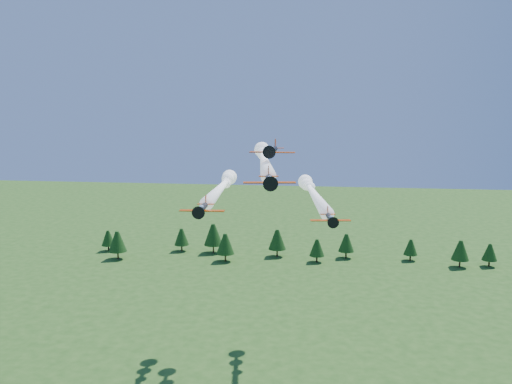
# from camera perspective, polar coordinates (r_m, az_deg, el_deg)

# --- Properties ---
(plane_lead) EXTENTS (13.52, 57.97, 3.70)m
(plane_lead) POSITION_cam_1_polar(r_m,az_deg,el_deg) (119.96, 0.78, 3.31)
(plane_lead) COLOR black
(plane_lead) RESTS_ON ground
(plane_left) EXTENTS (8.21, 47.27, 3.70)m
(plane_left) POSITION_cam_1_polar(r_m,az_deg,el_deg) (127.77, -3.44, 0.54)
(plane_left) COLOR black
(plane_left) RESTS_ON ground
(plane_right) EXTENTS (11.93, 51.77, 3.70)m
(plane_right) POSITION_cam_1_polar(r_m,az_deg,el_deg) (129.81, 5.68, -0.02)
(plane_right) COLOR black
(plane_right) RESTS_ON ground
(plane_slot) EXTENTS (8.48, 9.24, 2.99)m
(plane_slot) POSITION_cam_1_polar(r_m,az_deg,el_deg) (105.76, 1.65, 4.21)
(plane_slot) COLOR black
(plane_slot) RESTS_ON ground
(treeline) EXTENTS (168.43, 20.78, 11.60)m
(treeline) POSITION_cam_1_polar(r_m,az_deg,el_deg) (217.45, 2.46, -5.06)
(treeline) COLOR #382314
(treeline) RESTS_ON ground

